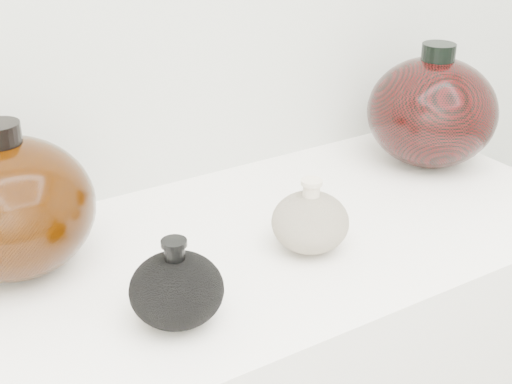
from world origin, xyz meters
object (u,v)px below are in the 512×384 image
left_round_pot (11,207)px  right_round_pot (432,111)px  black_gourd_vase (177,289)px  cream_gourd_vase (310,221)px

left_round_pot → right_round_pot: size_ratio=0.83×
left_round_pot → right_round_pot: 0.75m
black_gourd_vase → cream_gourd_vase: (0.24, 0.06, -0.00)m
right_round_pot → left_round_pot: bearing=178.0°
black_gourd_vase → cream_gourd_vase: bearing=13.4°
black_gourd_vase → cream_gourd_vase: black_gourd_vase is taller
right_round_pot → cream_gourd_vase: bearing=-159.0°
cream_gourd_vase → right_round_pot: 0.40m
black_gourd_vase → right_round_pot: right_round_pot is taller
cream_gourd_vase → right_round_pot: size_ratio=0.45×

